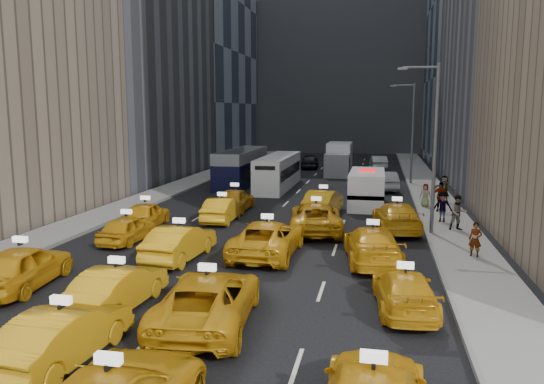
{
  "coord_description": "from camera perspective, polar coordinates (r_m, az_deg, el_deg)",
  "views": [
    {
      "loc": [
        6.45,
        -16.78,
        6.62
      ],
      "look_at": [
        0.51,
        12.52,
        2.0
      ],
      "focal_mm": 35.0,
      "sensor_mm": 36.0,
      "label": 1
    }
  ],
  "objects": [
    {
      "name": "ground",
      "position": [
        19.16,
        -9.16,
        -11.54
      ],
      "size": [
        160.0,
        160.0,
        0.0
      ],
      "primitive_type": "plane",
      "color": "black",
      "rests_on": "ground"
    },
    {
      "name": "sidewalk_west",
      "position": [
        45.56,
        -10.51,
        0.38
      ],
      "size": [
        3.0,
        90.0,
        0.15
      ],
      "primitive_type": "cube",
      "color": "gray",
      "rests_on": "ground"
    },
    {
      "name": "sidewalk_east",
      "position": [
        42.48,
        16.79,
        -0.46
      ],
      "size": [
        3.0,
        90.0,
        0.15
      ],
      "primitive_type": "cube",
      "color": "gray",
      "rests_on": "ground"
    },
    {
      "name": "curb_west",
      "position": [
        45.04,
        -8.8,
        0.34
      ],
      "size": [
        0.15,
        90.0,
        0.18
      ],
      "primitive_type": "cube",
      "color": "slate",
      "rests_on": "ground"
    },
    {
      "name": "curb_east",
      "position": [
        42.36,
        14.84,
        -0.38
      ],
      "size": [
        0.15,
        90.0,
        0.18
      ],
      "primitive_type": "cube",
      "color": "slate",
      "rests_on": "ground"
    },
    {
      "name": "building_west_far",
      "position": [
        77.09,
        -9.77,
        19.41
      ],
      "size": [
        16.0,
        22.0,
        42.0
      ],
      "primitive_type": "cube",
      "color": "#2D3847",
      "rests_on": "ground"
    },
    {
      "name": "building_backdrop",
      "position": [
        90.01,
        7.57,
        17.25
      ],
      "size": [
        30.0,
        12.0,
        40.0
      ],
      "primitive_type": "cube",
      "color": "slate",
      "rests_on": "ground"
    },
    {
      "name": "streetlight_near",
      "position": [
        28.96,
        16.92,
        5.04
      ],
      "size": [
        2.15,
        0.22,
        9.0
      ],
      "color": "#595B60",
      "rests_on": "ground"
    },
    {
      "name": "streetlight_far",
      "position": [
        48.88,
        14.76,
        6.5
      ],
      "size": [
        2.15,
        0.22,
        9.0
      ],
      "color": "#595B60",
      "rests_on": "ground"
    },
    {
      "name": "taxi_1",
      "position": [
        15.49,
        -21.54,
        -14.12
      ],
      "size": [
        1.9,
        4.64,
        1.49
      ],
      "primitive_type": "imported",
      "rotation": [
        0.0,
        0.0,
        3.07
      ],
      "color": "orange",
      "rests_on": "ground"
    },
    {
      "name": "taxi_4",
      "position": [
        22.08,
        -25.29,
        -7.27
      ],
      "size": [
        2.42,
        5.04,
        1.66
      ],
      "primitive_type": "imported",
      "rotation": [
        0.0,
        0.0,
        3.24
      ],
      "color": "orange",
      "rests_on": "ground"
    },
    {
      "name": "taxi_5",
      "position": [
        18.77,
        -16.25,
        -9.83
      ],
      "size": [
        1.84,
        4.57,
        1.47
      ],
      "primitive_type": "imported",
      "rotation": [
        0.0,
        0.0,
        3.08
      ],
      "color": "orange",
      "rests_on": "ground"
    },
    {
      "name": "taxi_6",
      "position": [
        16.89,
        -6.91,
        -11.39
      ],
      "size": [
        3.23,
        6.07,
        1.62
      ],
      "primitive_type": "imported",
      "rotation": [
        0.0,
        0.0,
        3.24
      ],
      "color": "orange",
      "rests_on": "ground"
    },
    {
      "name": "taxi_7",
      "position": [
        18.46,
        14.06,
        -10.29
      ],
      "size": [
        2.31,
        4.76,
        1.34
      ],
      "primitive_type": "imported",
      "rotation": [
        0.0,
        0.0,
        3.24
      ],
      "color": "orange",
      "rests_on": "ground"
    },
    {
      "name": "taxi_8",
      "position": [
        27.77,
        -15.32,
        -3.87
      ],
      "size": [
        1.74,
        4.06,
        1.37
      ],
      "primitive_type": "imported",
      "rotation": [
        0.0,
        0.0,
        3.11
      ],
      "color": "orange",
      "rests_on": "ground"
    },
    {
      "name": "taxi_9",
      "position": [
        24.1,
        -9.91,
        -5.37
      ],
      "size": [
        2.01,
        4.86,
        1.56
      ],
      "primitive_type": "imported",
      "rotation": [
        0.0,
        0.0,
        3.06
      ],
      "color": "orange",
      "rests_on": "ground"
    },
    {
      "name": "taxi_10",
      "position": [
        24.36,
        -0.5,
        -5.01
      ],
      "size": [
        2.78,
        5.88,
        1.62
      ],
      "primitive_type": "imported",
      "rotation": [
        0.0,
        0.0,
        3.13
      ],
      "color": "orange",
      "rests_on": "ground"
    },
    {
      "name": "taxi_11",
      "position": [
        23.66,
        10.75,
        -5.61
      ],
      "size": [
        2.95,
        5.77,
        1.6
      ],
      "primitive_type": "imported",
      "rotation": [
        0.0,
        0.0,
        3.27
      ],
      "color": "orange",
      "rests_on": "ground"
    },
    {
      "name": "taxi_12",
      "position": [
        31.0,
        -13.42,
        -2.37
      ],
      "size": [
        2.18,
        4.55,
        1.5
      ],
      "primitive_type": "imported",
      "rotation": [
        0.0,
        0.0,
        3.24
      ],
      "color": "orange",
      "rests_on": "ground"
    },
    {
      "name": "taxi_13",
      "position": [
        31.93,
        -5.38,
        -1.89
      ],
      "size": [
        1.64,
        4.43,
        1.45
      ],
      "primitive_type": "imported",
      "rotation": [
        0.0,
        0.0,
        3.17
      ],
      "color": "orange",
      "rests_on": "ground"
    },
    {
      "name": "taxi_14",
      "position": [
        29.1,
        4.76,
        -2.74
      ],
      "size": [
        3.5,
        6.23,
        1.64
      ],
      "primitive_type": "imported",
      "rotation": [
        0.0,
        0.0,
        3.28
      ],
      "color": "orange",
      "rests_on": "ground"
    },
    {
      "name": "taxi_15",
      "position": [
        30.09,
        13.25,
        -2.62
      ],
      "size": [
        2.88,
        5.69,
        1.58
      ],
      "primitive_type": "imported",
      "rotation": [
        0.0,
        0.0,
        3.27
      ],
      "color": "orange",
      "rests_on": "ground"
    },
    {
      "name": "taxi_16",
      "position": [
        35.08,
        -4.02,
        -0.81
      ],
      "size": [
        1.86,
        4.6,
        1.57
      ],
      "primitive_type": "imported",
      "rotation": [
        0.0,
        0.0,
        3.14
      ],
      "color": "orange",
      "rests_on": "ground"
    },
    {
      "name": "taxi_17",
      "position": [
        34.06,
        5.53,
        -1.1
      ],
      "size": [
        2.28,
        5.0,
        1.59
      ],
      "primitive_type": "imported",
      "rotation": [
        0.0,
        0.0,
        3.01
      ],
      "color": "orange",
      "rests_on": "ground"
    },
    {
      "name": "nypd_van",
      "position": [
        37.39,
        10.17,
        0.29
      ],
      "size": [
        2.93,
        6.31,
        2.62
      ],
      "rotation": [
        0.0,
        0.0,
        -0.09
      ],
      "color": "white",
      "rests_on": "ground"
    },
    {
      "name": "double_decker",
      "position": [
        47.63,
        -3.29,
        2.64
      ],
      "size": [
        3.72,
        10.88,
        3.1
      ],
      "rotation": [
        0.0,
        0.0,
        -0.12
      ],
      "color": "black",
      "rests_on": "ground"
    },
    {
      "name": "city_bus",
      "position": [
        45.51,
        0.68,
        2.16
      ],
      "size": [
        3.27,
        10.92,
        2.78
      ],
      "rotation": [
        0.0,
        0.0,
        -0.1
      ],
      "color": "silver",
      "rests_on": "ground"
    },
    {
      "name": "box_truck",
      "position": [
        55.55,
        7.21,
        3.53
      ],
      "size": [
        2.51,
        7.14,
        3.25
      ],
      "rotation": [
        0.0,
        0.0,
        -0.01
      ],
      "color": "white",
      "rests_on": "ground"
    },
    {
      "name": "misc_car_0",
      "position": [
        45.18,
        12.06,
        1.18
      ],
      "size": [
        2.32,
        5.01,
        1.59
      ],
      "primitive_type": "imported",
      "rotation": [
        0.0,
        0.0,
        3.28
      ],
      "color": "#A9AAB0",
      "rests_on": "ground"
    },
    {
      "name": "misc_car_1",
      "position": [
        59.28,
        -1.47,
        3.07
      ],
      "size": [
        3.03,
        5.45,
        1.44
      ],
      "primitive_type": "imported",
      "rotation": [
        0.0,
        0.0,
        3.27
      ],
      "color": "black",
      "rests_on": "ground"
    },
    {
      "name": "misc_car_2",
      "position": [
        61.78,
        7.28,
        3.18
      ],
      "size": [
        2.07,
        4.65,
        1.33
      ],
      "primitive_type": "imported",
      "rotation": [
        0.0,
        0.0,
        3.09
      ],
      "color": "gray",
      "rests_on": "ground"
    },
    {
      "name": "misc_car_3",
      "position": [
        61.0,
        4.09,
        3.3
      ],
      "size": [
        2.27,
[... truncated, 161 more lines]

